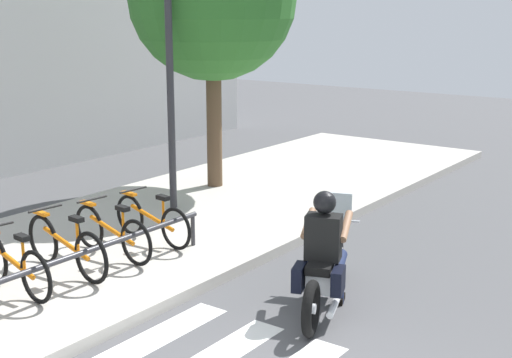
{
  "coord_description": "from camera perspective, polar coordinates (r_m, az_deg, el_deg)",
  "views": [
    {
      "loc": [
        -4.35,
        -3.33,
        3.4
      ],
      "look_at": [
        3.46,
        2.35,
        1.08
      ],
      "focal_mm": 49.47,
      "sensor_mm": 36.0,
      "label": 1
    }
  ],
  "objects": [
    {
      "name": "rider",
      "position": [
        8.14,
        5.56,
        -5.06
      ],
      "size": [
        0.74,
        0.68,
        1.43
      ],
      "color": "black",
      "rests_on": "ground"
    },
    {
      "name": "crosswalk_stripe_4",
      "position": [
        7.51,
        -10.41,
        -13.63
      ],
      "size": [
        2.8,
        0.4,
        0.01
      ],
      "primitive_type": "cube",
      "color": "white",
      "rests_on": "ground"
    },
    {
      "name": "bicycle_4",
      "position": [
        9.68,
        -11.59,
        -4.25
      ],
      "size": [
        0.48,
        1.65,
        0.76
      ],
      "color": "black",
      "rests_on": "sidewalk"
    },
    {
      "name": "bicycle_5",
      "position": [
        10.18,
        -8.42,
        -3.27
      ],
      "size": [
        0.48,
        1.61,
        0.73
      ],
      "color": "black",
      "rests_on": "sidewalk"
    },
    {
      "name": "bicycle_2",
      "position": [
        8.78,
        -19.01,
        -6.57
      ],
      "size": [
        0.48,
        1.58,
        0.76
      ],
      "color": "black",
      "rests_on": "sidewalk"
    },
    {
      "name": "bicycle_3",
      "position": [
        9.2,
        -15.12,
        -5.28
      ],
      "size": [
        0.48,
        1.72,
        0.8
      ],
      "color": "black",
      "rests_on": "sidewalk"
    },
    {
      "name": "motorcycle",
      "position": [
        8.34,
        5.63,
        -7.27
      ],
      "size": [
        2.14,
        0.98,
        1.21
      ],
      "color": "black",
      "rests_on": "ground"
    },
    {
      "name": "bike_rack",
      "position": [
        8.55,
        -14.78,
        -6.31
      ],
      "size": [
        4.43,
        0.07,
        0.49
      ],
      "color": "#333338",
      "rests_on": "sidewalk"
    },
    {
      "name": "street_lamp",
      "position": [
        11.61,
        -7.01,
        9.65
      ],
      "size": [
        0.28,
        0.28,
        4.37
      ],
      "color": "#2D2D33",
      "rests_on": "ground"
    }
  ]
}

